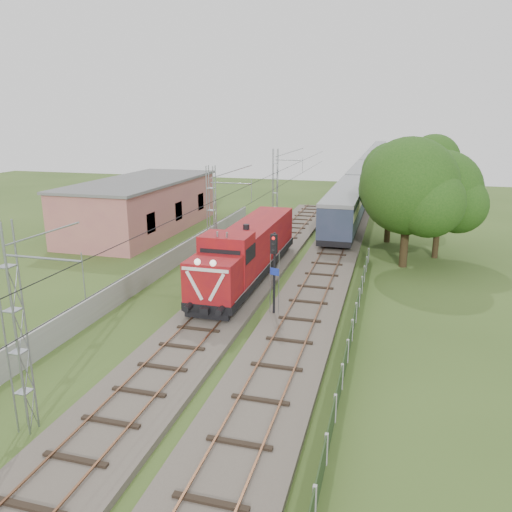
% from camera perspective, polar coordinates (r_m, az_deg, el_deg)
% --- Properties ---
extents(ground, '(140.00, 140.00, 0.00)m').
position_cam_1_polar(ground, '(26.03, -7.87, -10.29)').
color(ground, '#33491B').
rests_on(ground, ground).
extents(track_main, '(4.20, 70.00, 0.45)m').
position_cam_1_polar(track_main, '(31.97, -2.96, -4.76)').
color(track_main, '#6B6054').
rests_on(track_main, ground).
extents(track_side, '(4.20, 80.00, 0.45)m').
position_cam_1_polar(track_side, '(43.12, 8.84, 0.49)').
color(track_side, '#6B6054').
rests_on(track_side, ground).
extents(catenary, '(3.31, 70.00, 8.00)m').
position_cam_1_polar(catenary, '(36.40, -4.99, 4.07)').
color(catenary, gray).
rests_on(catenary, ground).
extents(boundary_wall, '(0.25, 40.00, 1.50)m').
position_cam_1_polar(boundary_wall, '(38.54, -9.84, -0.51)').
color(boundary_wall, '#9E9E99').
rests_on(boundary_wall, ground).
extents(station_building, '(8.40, 20.40, 5.22)m').
position_cam_1_polar(station_building, '(52.34, -12.86, 5.70)').
color(station_building, '#B06B5E').
rests_on(station_building, ground).
extents(fence, '(0.12, 32.00, 1.20)m').
position_cam_1_polar(fence, '(26.71, 10.91, -8.32)').
color(fence, black).
rests_on(fence, ground).
extents(locomotive, '(3.00, 17.12, 4.35)m').
position_cam_1_polar(locomotive, '(35.12, -0.89, 0.67)').
color(locomotive, black).
rests_on(locomotive, ground).
extents(coach_rake, '(3.12, 116.72, 3.61)m').
position_cam_1_polar(coach_rake, '(99.96, 12.95, 10.24)').
color(coach_rake, black).
rests_on(coach_rake, ground).
extents(signal_post, '(0.55, 0.44, 5.09)m').
position_cam_1_polar(signal_post, '(28.11, 2.07, -0.52)').
color(signal_post, black).
rests_on(signal_post, ground).
extents(tree_a, '(7.68, 7.31, 9.95)m').
position_cam_1_polar(tree_a, '(39.42, 17.22, 7.50)').
color(tree_a, '#3C2E18').
rests_on(tree_a, ground).
extents(tree_b, '(6.80, 6.48, 8.82)m').
position_cam_1_polar(tree_b, '(43.01, 20.50, 6.89)').
color(tree_b, '#3C2E18').
rests_on(tree_b, ground).
extents(tree_c, '(6.04, 5.76, 7.83)m').
position_cam_1_polar(tree_c, '(47.36, 15.20, 7.30)').
color(tree_c, '#3C2E18').
rests_on(tree_c, ground).
extents(tree_d, '(7.10, 6.76, 9.20)m').
position_cam_1_polar(tree_d, '(70.06, 19.67, 10.19)').
color(tree_d, '#3C2E18').
rests_on(tree_d, ground).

